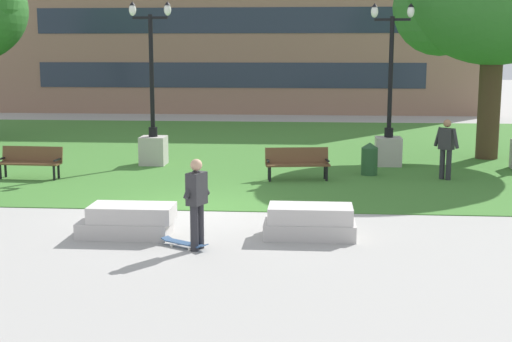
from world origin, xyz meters
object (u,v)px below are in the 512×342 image
at_px(concrete_block_center, 128,221).
at_px(person_bystander_near_lawn, 446,146).
at_px(park_bench_near_right, 297,162).
at_px(person_skateboarder, 197,199).
at_px(skateboard, 184,243).
at_px(lamp_post_left, 153,132).
at_px(lamp_post_center, 389,133).
at_px(trash_bin, 369,159).
at_px(concrete_block_left, 310,222).
at_px(park_bench_far_left, 31,160).

bearing_deg(concrete_block_center, person_bystander_near_lawn, 42.28).
bearing_deg(park_bench_near_right, person_skateboarder, -103.21).
bearing_deg(park_bench_near_right, skateboard, -105.43).
relative_size(lamp_post_left, lamp_post_center, 1.01).
distance_m(lamp_post_center, person_bystander_near_lawn, 2.73).
bearing_deg(trash_bin, lamp_post_left, 168.65).
relative_size(concrete_block_left, park_bench_near_right, 0.97).
height_order(person_skateboarder, skateboard, person_skateboarder).
height_order(lamp_post_left, trash_bin, lamp_post_left).
distance_m(park_bench_far_left, trash_bin, 9.81).
bearing_deg(concrete_block_left, park_bench_far_left, 144.20).
height_order(park_bench_far_left, trash_bin, trash_bin).
distance_m(park_bench_far_left, lamp_post_left, 4.03).
bearing_deg(skateboard, concrete_block_center, 150.03).
relative_size(concrete_block_center, trash_bin, 1.96).
xyz_separation_m(concrete_block_left, park_bench_far_left, (-8.02, 5.78, 0.23)).
height_order(lamp_post_left, lamp_post_center, lamp_post_left).
distance_m(person_skateboarder, trash_bin, 8.99).
bearing_deg(concrete_block_left, skateboard, -158.23).
bearing_deg(person_skateboarder, park_bench_far_left, 130.96).
relative_size(concrete_block_center, lamp_post_left, 0.37).
height_order(concrete_block_center, person_bystander_near_lawn, person_bystander_near_lawn).
xyz_separation_m(concrete_block_left, lamp_post_left, (-5.04, 8.45, 0.75)).
relative_size(park_bench_near_right, trash_bin, 1.94).
xyz_separation_m(park_bench_far_left, person_bystander_near_lawn, (11.81, 0.73, 0.45)).
bearing_deg(park_bench_near_right, concrete_block_left, -86.32).
bearing_deg(skateboard, lamp_post_left, 106.00).
bearing_deg(concrete_block_left, lamp_post_left, 120.84).
height_order(person_skateboarder, trash_bin, person_skateboarder).
bearing_deg(skateboard, lamp_post_center, 64.04).
height_order(person_skateboarder, lamp_post_left, lamp_post_left).
bearing_deg(person_bystander_near_lawn, lamp_post_center, 120.07).
xyz_separation_m(concrete_block_center, lamp_post_left, (-1.43, 8.66, 0.75)).
relative_size(lamp_post_left, person_bystander_near_lawn, 2.99).
bearing_deg(lamp_post_center, park_bench_far_left, -163.50).
xyz_separation_m(skateboard, trash_bin, (4.05, 8.03, 0.42)).
distance_m(concrete_block_left, park_bench_near_right, 6.17).
bearing_deg(person_skateboarder, concrete_block_left, 26.72).
relative_size(concrete_block_left, person_skateboarder, 1.05).
distance_m(concrete_block_left, person_skateboarder, 2.43).
height_order(skateboard, park_bench_far_left, park_bench_far_left).
distance_m(concrete_block_center, concrete_block_left, 3.61).
height_order(concrete_block_center, person_skateboarder, person_skateboarder).
relative_size(concrete_block_center, concrete_block_left, 1.05).
relative_size(concrete_block_center, skateboard, 1.93).
height_order(park_bench_far_left, person_bystander_near_lawn, person_bystander_near_lawn).
bearing_deg(concrete_block_left, concrete_block_center, -176.60).
height_order(person_skateboarder, lamp_post_center, lamp_post_center).
bearing_deg(person_skateboarder, lamp_post_center, 65.56).
distance_m(person_skateboarder, lamp_post_left, 9.95).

